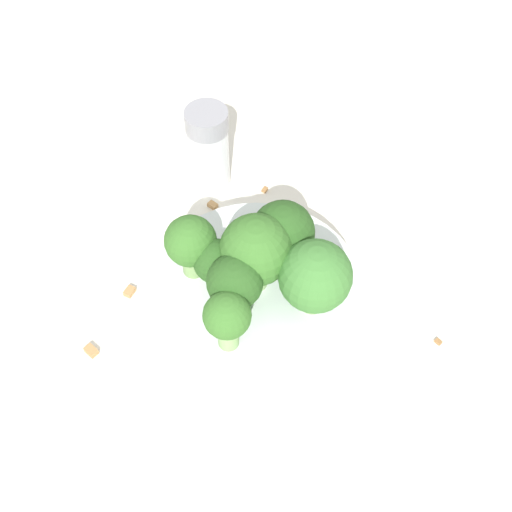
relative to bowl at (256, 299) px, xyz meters
name	(u,v)px	position (x,y,z in m)	size (l,w,h in m)	color
ground_plane	(256,314)	(0.00, 0.00, -0.02)	(3.00, 3.00, 0.00)	silver
bowl	(256,299)	(0.00, 0.00, 0.00)	(0.16, 0.16, 0.04)	silver
broccoli_floret_0	(280,232)	(0.00, -0.03, 0.06)	(0.05, 0.05, 0.06)	#84AD66
broccoli_floret_1	(191,243)	(0.04, 0.02, 0.05)	(0.04, 0.04, 0.05)	#7A9E5B
broccoli_floret_2	(235,283)	(-0.01, 0.03, 0.06)	(0.04, 0.04, 0.06)	#7A9E5B
broccoli_floret_3	(256,252)	(0.00, 0.00, 0.06)	(0.05, 0.05, 0.07)	#8EB770
broccoli_floret_4	(227,318)	(-0.02, 0.05, 0.05)	(0.03, 0.03, 0.05)	#84AD66
broccoli_floret_5	(315,277)	(-0.04, -0.02, 0.06)	(0.05, 0.05, 0.06)	#7A9E5B
broccoli_floret_6	(216,262)	(0.02, 0.02, 0.05)	(0.03, 0.03, 0.04)	#8EB770
pepper_shaker	(209,149)	(0.13, -0.07, 0.02)	(0.04, 0.04, 0.08)	silver
almond_crumb_0	(129,290)	(0.09, 0.06, -0.02)	(0.01, 0.01, 0.01)	#AD7F4C
almond_crumb_1	(213,204)	(0.11, -0.05, -0.02)	(0.01, 0.01, 0.01)	#AD7F4C
almond_crumb_2	(91,349)	(0.06, 0.11, -0.02)	(0.01, 0.01, 0.01)	#AD7F4C
almond_crumb_3	(265,189)	(0.09, -0.10, -0.02)	(0.01, 0.00, 0.01)	olive
almond_crumb_4	(439,341)	(-0.12, -0.08, -0.02)	(0.01, 0.00, 0.01)	olive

